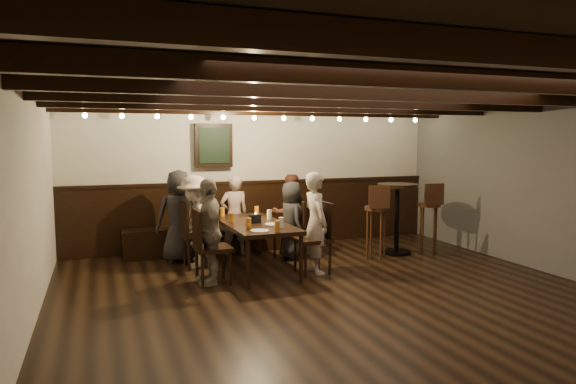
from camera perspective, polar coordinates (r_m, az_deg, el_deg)
name	(u,v)px	position (r m, az deg, el deg)	size (l,w,h in m)	color
room	(265,192)	(7.62, -2.55, 0.00)	(7.00, 7.00, 7.00)	black
dining_table	(254,226)	(7.27, -3.78, -3.83)	(0.86, 1.85, 0.69)	black
chair_left_near	(198,247)	(7.59, -10.02, -6.09)	(0.44, 0.44, 0.95)	black
chair_left_far	(212,261)	(6.73, -8.48, -7.58)	(0.45, 0.45, 0.97)	black
chair_right_near	(290,241)	(7.99, 0.18, -5.49)	(0.42, 0.42, 0.90)	black
chair_right_far	(314,251)	(7.18, 2.87, -6.62)	(0.46, 0.46, 0.99)	black
person_bench_left	(179,216)	(7.92, -12.01, -2.61)	(0.68, 0.45, 1.40)	#272628
person_bench_centre	(234,215)	(8.27, -6.00, -2.57)	(0.47, 0.31, 1.28)	gray
person_bench_right	(290,213)	(8.41, 0.19, -2.39)	(0.62, 0.49, 1.28)	#5B2D1F
person_left_near	(195,222)	(7.51, -10.30, -3.26)	(0.87, 0.50, 1.34)	#BDB2A0
person_left_far	(209,231)	(6.64, -8.78, -4.34)	(0.80, 0.33, 1.37)	gray
person_right_near	(291,220)	(7.95, 0.39, -3.17)	(0.59, 0.38, 1.21)	black
person_right_far	(316,223)	(7.11, 3.10, -3.44)	(0.51, 0.34, 1.41)	#B7AE9B
pint_a	(222,212)	(7.84, -7.30, -2.21)	(0.07, 0.07, 0.14)	#BF7219
pint_b	(257,211)	(7.94, -3.50, -2.07)	(0.07, 0.07, 0.14)	#BF7219
pint_c	(232,218)	(7.26, -6.28, -2.85)	(0.07, 0.07, 0.14)	#BF7219
pint_d	(269,214)	(7.54, -2.08, -2.50)	(0.07, 0.07, 0.14)	silver
pint_e	(249,223)	(6.76, -4.40, -3.49)	(0.07, 0.07, 0.14)	#BF7219
pint_f	(281,223)	(6.81, -0.76, -3.42)	(0.07, 0.07, 0.14)	silver
pint_g	(277,226)	(6.52, -1.22, -3.83)	(0.07, 0.07, 0.14)	#BF7219
plate_near	(260,231)	(6.56, -3.16, -4.33)	(0.24, 0.24, 0.01)	white
plate_far	(273,224)	(7.04, -1.64, -3.62)	(0.24, 0.24, 0.01)	white
condiment_caddy	(255,219)	(7.21, -3.66, -2.98)	(0.15, 0.10, 0.12)	black
candle	(256,217)	(7.58, -3.61, -2.80)	(0.05, 0.05, 0.05)	beige
high_top_table	(397,208)	(8.46, 12.04, -1.74)	(0.64, 0.64, 1.14)	black
bar_stool_left	(376,232)	(8.08, 9.76, -4.35)	(0.39, 0.41, 1.16)	#392012
bar_stool_right	(428,227)	(8.66, 15.34, -3.78)	(0.37, 0.39, 1.16)	#392012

